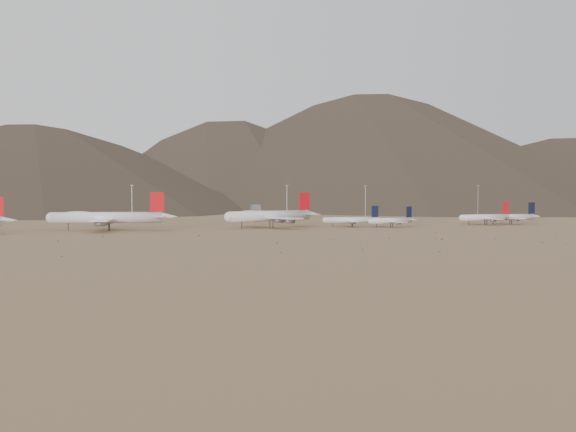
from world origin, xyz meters
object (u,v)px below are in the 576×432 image
object	(u,v)px
widebody_centre	(107,217)
narrowbody_a	(353,220)
widebody_east	(270,216)
control_tower	(255,214)
narrowbody_b	(392,221)

from	to	relation	value
widebody_centre	narrowbody_a	distance (m)	145.81
narrowbody_a	widebody_east	bearing A→B (deg)	-173.26
widebody_centre	control_tower	distance (m)	140.05
widebody_east	narrowbody_b	world-z (taller)	widebody_east
widebody_centre	narrowbody_a	world-z (taller)	widebody_centre
widebody_east	narrowbody_b	distance (m)	73.51
narrowbody_b	control_tower	xyz separation A→B (m)	(-56.66, 99.68, 1.34)
control_tower	widebody_centre	bearing A→B (deg)	-141.59
narrowbody_a	narrowbody_b	world-z (taller)	narrowbody_a
widebody_centre	narrowbody_b	distance (m)	166.91
widebody_centre	narrowbody_b	bearing A→B (deg)	8.22
narrowbody_a	control_tower	bearing A→B (deg)	123.10
widebody_centre	control_tower	xyz separation A→B (m)	(109.73, 87.01, -2.00)
widebody_centre	control_tower	world-z (taller)	widebody_centre
widebody_east	control_tower	distance (m)	85.69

